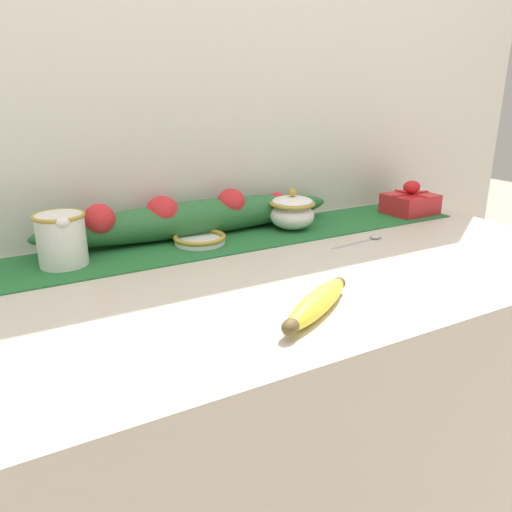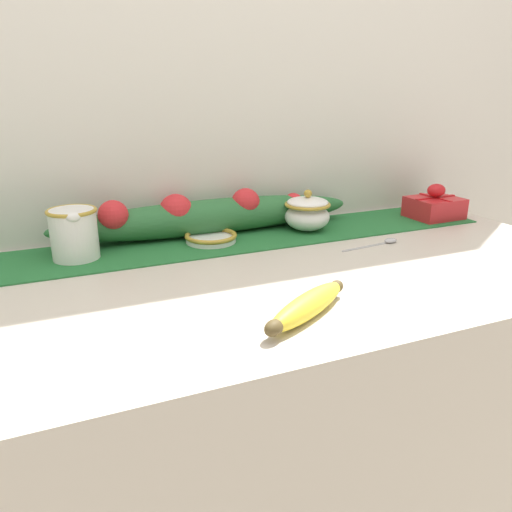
% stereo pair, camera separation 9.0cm
% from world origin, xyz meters
% --- Properties ---
extents(countertop, '(1.48, 0.67, 0.91)m').
position_xyz_m(countertop, '(0.00, 0.00, 0.46)').
color(countertop, beige).
rests_on(countertop, ground_plane).
extents(back_wall, '(2.28, 0.04, 2.40)m').
position_xyz_m(back_wall, '(0.00, 0.36, 1.20)').
color(back_wall, silver).
rests_on(back_wall, ground_plane).
extents(table_runner, '(1.37, 0.21, 0.00)m').
position_xyz_m(table_runner, '(0.00, 0.22, 0.92)').
color(table_runner, '#236B33').
rests_on(table_runner, countertop).
extents(cream_pitcher, '(0.10, 0.12, 0.11)m').
position_xyz_m(cream_pitcher, '(-0.31, 0.22, 0.97)').
color(cream_pitcher, white).
rests_on(cream_pitcher, countertop).
extents(sugar_bowl, '(0.11, 0.11, 0.10)m').
position_xyz_m(sugar_bowl, '(0.23, 0.22, 0.96)').
color(sugar_bowl, white).
rests_on(sugar_bowl, countertop).
extents(small_dish, '(0.12, 0.12, 0.02)m').
position_xyz_m(small_dish, '(-0.02, 0.22, 0.93)').
color(small_dish, white).
rests_on(small_dish, countertop).
extents(banana, '(0.20, 0.14, 0.04)m').
position_xyz_m(banana, '(-0.01, -0.21, 0.93)').
color(banana, yellow).
rests_on(banana, countertop).
extents(spoon, '(0.16, 0.03, 0.01)m').
position_xyz_m(spoon, '(0.35, 0.06, 0.92)').
color(spoon, '#B7B7BC').
rests_on(spoon, countertop).
extents(gift_box, '(0.13, 0.12, 0.09)m').
position_xyz_m(gift_box, '(0.61, 0.20, 0.95)').
color(gift_box, red).
rests_on(gift_box, countertop).
extents(poinsettia_garland, '(0.75, 0.09, 0.11)m').
position_xyz_m(poinsettia_garland, '(-0.01, 0.29, 0.96)').
color(poinsettia_garland, '#2D6B38').
rests_on(poinsettia_garland, countertop).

